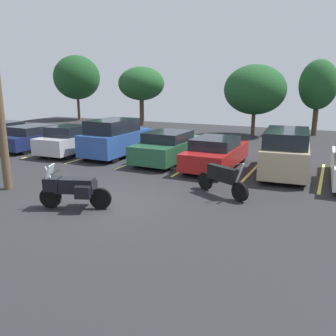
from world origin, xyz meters
TOP-DOWN VIEW (x-y plane):
  - ground at (0.00, 0.00)m, footprint 44.00×44.00m
  - motorcycle_touring at (-0.65, -0.83)m, footprint 2.12×1.20m
  - motorcycle_second at (3.11, 2.35)m, footprint 2.07×1.17m
  - parking_stripes at (-0.86, 6.36)m, footprint 25.20×5.05m
  - car_charcoal at (-12.10, 6.46)m, footprint 2.02×4.79m
  - car_navy at (-9.19, 6.15)m, footprint 2.23×4.44m
  - car_silver at (-6.37, 5.98)m, footprint 1.94×4.30m
  - car_blue at (-3.81, 6.36)m, footprint 1.94×4.25m
  - car_green at (-0.80, 6.48)m, footprint 2.03×4.80m
  - car_red at (1.71, 6.01)m, footprint 1.89×4.51m
  - car_tan at (4.65, 6.21)m, footprint 2.14×4.61m
  - tree_center_left at (5.08, 18.64)m, footprint 2.62×2.62m
  - tree_rear at (-17.41, 20.29)m, footprint 4.57×4.57m
  - tree_far_right at (-9.17, 18.73)m, footprint 4.00×4.00m
  - tree_center_right at (1.11, 16.59)m, footprint 4.30×4.30m

SIDE VIEW (x-z plane):
  - ground at x=0.00m, z-range -0.10..0.00m
  - parking_stripes at x=-0.86m, z-range 0.00..0.01m
  - motorcycle_second at x=3.11m, z-range -0.06..1.23m
  - motorcycle_touring at x=-0.65m, z-range -0.04..1.33m
  - car_navy at x=-9.19m, z-range -0.01..1.36m
  - car_charcoal at x=-12.10m, z-range 0.00..1.39m
  - car_red at x=1.71m, z-range -0.01..1.40m
  - car_green at x=-0.80m, z-range -0.02..1.45m
  - car_silver at x=-6.37m, z-range -0.03..1.49m
  - car_tan at x=4.65m, z-range -0.01..1.89m
  - car_blue at x=-3.81m, z-range -0.01..1.91m
  - tree_center_right at x=1.11m, z-range 0.76..5.73m
  - tree_center_left at x=5.08m, z-range 0.91..6.23m
  - tree_far_right at x=-9.17m, z-range 1.09..6.15m
  - tree_rear at x=-17.41m, z-range 1.02..7.38m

